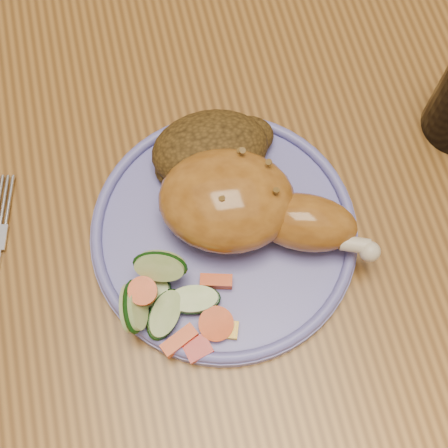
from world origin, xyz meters
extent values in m
plane|color=brown|center=(0.00, 0.00, 0.00)|extent=(4.00, 4.00, 0.00)
cube|color=brown|center=(0.00, 0.00, 0.73)|extent=(0.90, 1.40, 0.04)
cylinder|color=#4C2D16|center=(-0.18, 0.37, 0.21)|extent=(0.04, 0.04, 0.41)
cylinder|color=#4C2D16|center=(-0.18, 0.73, 0.21)|extent=(0.04, 0.04, 0.41)
cylinder|color=#4C2D16|center=(0.18, 0.37, 0.21)|extent=(0.04, 0.04, 0.41)
cylinder|color=#6967BC|center=(-0.03, -0.08, 0.76)|extent=(0.24, 0.24, 0.01)
torus|color=#6967BC|center=(-0.03, -0.08, 0.77)|extent=(0.24, 0.24, 0.01)
ellipsoid|color=#AB6924|center=(-0.02, -0.06, 0.79)|extent=(0.14, 0.13, 0.06)
ellipsoid|color=#AB6924|center=(0.04, -0.09, 0.79)|extent=(0.11, 0.08, 0.05)
sphere|color=beige|center=(0.09, -0.13, 0.79)|extent=(0.02, 0.02, 0.02)
ellipsoid|color=#4D3413|center=(-0.02, 0.00, 0.78)|extent=(0.11, 0.08, 0.05)
ellipsoid|color=#4D3413|center=(0.01, 0.01, 0.77)|extent=(0.05, 0.04, 0.03)
ellipsoid|color=#4D3413|center=(-0.05, -0.01, 0.77)|extent=(0.05, 0.04, 0.02)
cube|color=#A50A05|center=(-0.07, -0.18, 0.77)|extent=(0.03, 0.02, 0.01)
cube|color=#E5A507|center=(-0.04, -0.17, 0.77)|extent=(0.02, 0.02, 0.01)
cylinder|color=#EB3B07|center=(-0.05, -0.16, 0.77)|extent=(0.03, 0.03, 0.02)
cylinder|color=#EB3B07|center=(-0.11, -0.12, 0.79)|extent=(0.02, 0.03, 0.01)
cube|color=#EB3B07|center=(-0.09, -0.17, 0.77)|extent=(0.03, 0.02, 0.01)
cube|color=#EB3B07|center=(-0.04, -0.12, 0.77)|extent=(0.03, 0.02, 0.01)
cylinder|color=#BDD087|center=(-0.07, -0.14, 0.77)|extent=(0.05, 0.05, 0.02)
cylinder|color=#BDD087|center=(-0.12, -0.13, 0.78)|extent=(0.04, 0.05, 0.04)
cylinder|color=#BDD087|center=(-0.09, -0.14, 0.77)|extent=(0.06, 0.06, 0.02)
cylinder|color=#BDD087|center=(-0.11, -0.12, 0.77)|extent=(0.05, 0.05, 0.02)
cylinder|color=#BDD087|center=(-0.09, -0.11, 0.79)|extent=(0.05, 0.05, 0.04)
camera|label=1|loc=(-0.07, -0.28, 1.29)|focal=50.00mm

